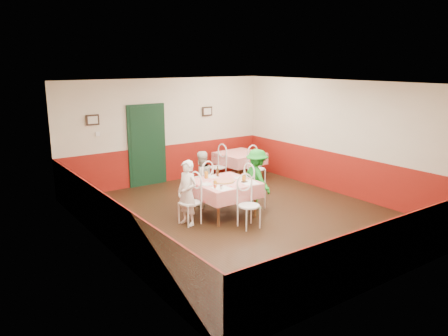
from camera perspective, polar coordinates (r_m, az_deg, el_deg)
floor at (r=9.40m, az=2.74°, el=-6.30°), size 7.00×7.00×0.00m
ceiling at (r=8.85m, az=2.95°, el=11.01°), size 7.00×7.00×0.00m
back_wall at (r=11.93m, az=-7.58°, el=4.83°), size 6.00×0.10×2.80m
front_wall at (r=6.70m, az=21.58°, el=-2.97°), size 6.00×0.10×2.80m
left_wall at (r=7.60m, az=-15.32°, el=-0.60°), size 0.10×7.00×2.80m
right_wall at (r=11.09m, az=15.19°, el=3.81°), size 0.10×7.00×2.80m
wainscot_back at (r=12.09m, az=-7.41°, el=0.61°), size 6.00×0.03×1.00m
wainscot_front at (r=7.00m, az=20.82°, el=-10.02°), size 6.00×0.03×1.00m
wainscot_left at (r=7.86m, az=-14.80°, el=-6.95°), size 0.03×7.00×1.00m
wainscot_right at (r=11.26m, az=14.86°, el=-0.71°), size 0.03×7.00×1.00m
door at (r=11.68m, az=-10.02°, el=2.81°), size 0.96×0.06×2.10m
picture_left at (r=11.05m, az=-16.79°, el=6.03°), size 0.32×0.03×0.26m
picture_right at (r=12.48m, az=-2.20°, el=7.41°), size 0.32×0.03×0.26m
thermostat at (r=11.13m, az=-16.18°, el=4.30°), size 0.10×0.03×0.10m
main_table at (r=9.32m, az=-0.00°, el=-4.04°), size 1.23×1.23×0.77m
second_table at (r=12.20m, az=2.06°, el=0.23°), size 1.20×1.20×0.77m
chair_left at (r=8.85m, az=-4.50°, el=-4.53°), size 0.46×0.46×0.90m
chair_right at (r=9.79m, az=4.06°, el=-2.73°), size 0.43×0.43×0.90m
chair_far at (r=9.97m, az=-2.84°, el=-2.41°), size 0.51×0.51×0.90m
chair_near at (r=8.65m, az=3.28°, el=-4.95°), size 0.46×0.46×0.90m
chair_second_a at (r=11.76m, az=-0.86°, el=0.10°), size 0.45×0.45×0.90m
chair_second_b at (r=11.61m, az=4.29°, el=-0.11°), size 0.45×0.45×0.90m
pizza at (r=9.16m, az=-0.03°, el=-1.74°), size 0.43×0.43×0.03m
plate_left at (r=8.96m, az=-2.31°, el=-2.14°), size 0.25×0.25×0.01m
plate_right at (r=9.44m, az=2.01°, el=-1.32°), size 0.25×0.25×0.01m
plate_far at (r=9.55m, az=-1.61°, el=-1.15°), size 0.25×0.25×0.01m
glass_a at (r=8.78m, az=-1.16°, el=-2.09°), size 0.07×0.07×0.13m
glass_b at (r=9.25m, az=2.62°, el=-1.21°), size 0.08×0.08×0.15m
glass_c at (r=9.44m, az=-2.33°, el=-0.91°), size 0.08×0.08×0.15m
beer_bottle at (r=9.57m, az=-0.84°, el=-0.49°), size 0.06×0.06×0.21m
shaker_a at (r=8.62m, az=-0.43°, el=-2.52°), size 0.04×0.04×0.09m
shaker_b at (r=8.61m, az=-0.28°, el=-2.54°), size 0.04×0.04×0.09m
shaker_c at (r=8.68m, az=-1.19°, el=-2.41°), size 0.04×0.04×0.09m
menu_left at (r=8.71m, az=-0.33°, el=-2.64°), size 0.35×0.44×0.00m
menu_right at (r=9.14m, az=3.32°, el=-1.89°), size 0.37×0.45×0.00m
wallet at (r=9.14m, az=2.67°, el=-1.81°), size 0.11×0.09×0.02m
diner_left at (r=8.76m, az=-4.81°, el=-3.27°), size 0.43×0.55×1.33m
diner_far at (r=9.96m, az=-3.01°, el=-1.35°), size 0.62×0.49×1.26m
diner_right at (r=9.76m, az=4.31°, el=-1.42°), size 0.58×0.91×1.35m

